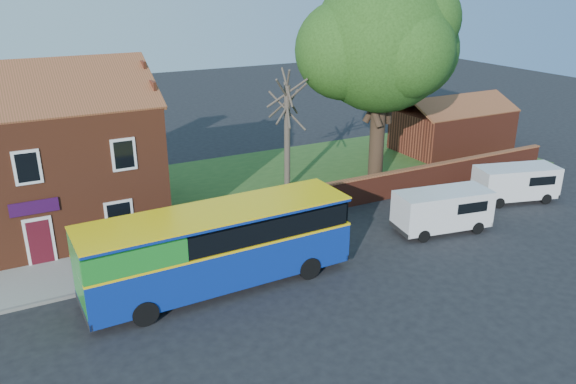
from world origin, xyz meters
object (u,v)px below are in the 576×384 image
bus (211,246)px  large_tree (381,46)px  van_near (443,209)px  van_far (516,182)px

bus → large_tree: size_ratio=0.88×
bus → large_tree: large_tree is taller
bus → van_near: bearing=-1.8°
large_tree → van_near: bearing=-101.2°
bus → van_far: 18.97m
bus → van_far: size_ratio=2.25×
van_far → large_tree: 11.07m
van_far → large_tree: bearing=142.4°
van_far → large_tree: size_ratio=0.39×
van_far → van_near: bearing=-153.7°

